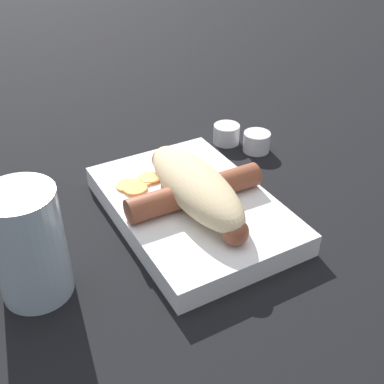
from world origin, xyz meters
TOP-DOWN VIEW (x-y plane):
  - ground_plane at (0.00, 0.00)m, footprint 3.00×3.00m
  - food_tray at (0.00, 0.00)m, footprint 0.26×0.18m
  - bread_roll at (-0.01, 0.00)m, footprint 0.19×0.07m
  - sausage at (-0.01, 0.00)m, footprint 0.20×0.17m
  - pickled_veggies at (0.06, 0.04)m, footprint 0.04×0.07m
  - condiment_cup_near at (0.10, -0.17)m, footprint 0.04×0.04m
  - condiment_cup_far at (0.14, -0.14)m, footprint 0.04×0.04m
  - drink_glass at (-0.03, 0.20)m, footprint 0.07×0.07m

SIDE VIEW (x-z plane):
  - ground_plane at x=0.00m, z-range 0.00..0.00m
  - condiment_cup_near at x=0.10m, z-range 0.00..0.03m
  - condiment_cup_far at x=0.14m, z-range 0.00..0.03m
  - food_tray at x=0.00m, z-range 0.00..0.03m
  - pickled_veggies at x=0.06m, z-range 0.03..0.03m
  - sausage at x=-0.01m, z-range 0.03..0.06m
  - bread_roll at x=-0.01m, z-range 0.03..0.08m
  - drink_glass at x=-0.03m, z-range 0.00..0.12m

